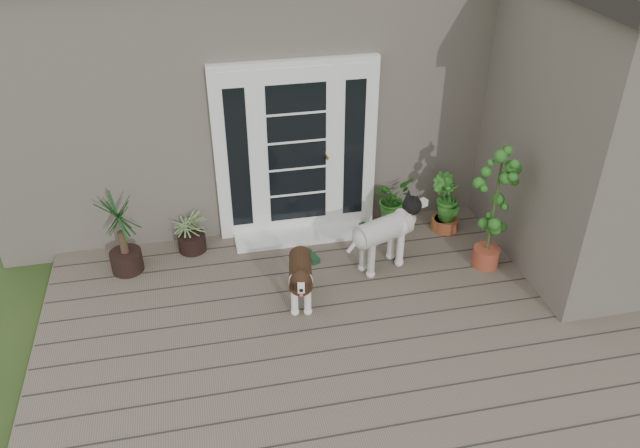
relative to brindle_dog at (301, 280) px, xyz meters
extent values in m
cube|color=#6B5B4C|center=(0.43, -0.76, -0.37)|extent=(6.20, 4.60, 0.12)
cube|color=#665E54|center=(0.43, 3.49, 1.12)|extent=(7.40, 4.00, 3.10)
cube|color=#665E54|center=(3.33, 0.34, 1.12)|extent=(1.60, 2.40, 3.10)
cube|color=white|center=(0.23, 1.44, 0.76)|extent=(1.90, 0.14, 2.15)
cube|color=white|center=(0.23, 1.24, -0.29)|extent=(1.60, 0.40, 0.05)
imported|color=#235117|center=(1.37, 1.24, -0.02)|extent=(0.66, 0.66, 0.59)
imported|color=#22601B|center=(1.98, 1.07, -0.05)|extent=(0.50, 0.50, 0.53)
imported|color=#1B5418|center=(2.02, 1.03, -0.05)|extent=(0.47, 0.47, 0.53)
camera|label=1|loc=(-0.88, -5.11, 3.97)|focal=35.44mm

